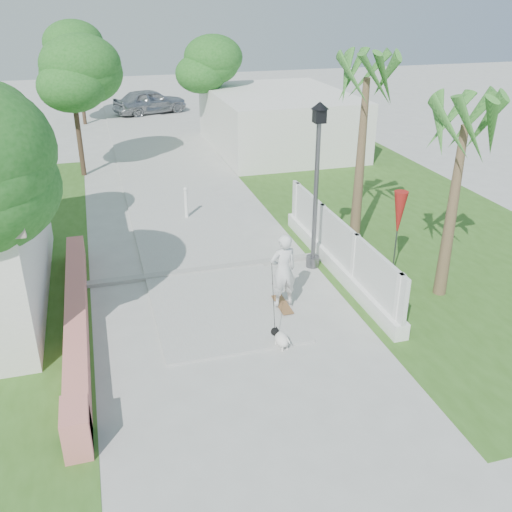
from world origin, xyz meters
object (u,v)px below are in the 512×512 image
object	(u,v)px
bollard	(186,202)
dog	(280,338)
parked_car	(150,101)
street_lamp	(316,181)
patio_umbrella	(399,214)
skateboarder	(280,281)

from	to	relation	value
bollard	dog	xyz separation A→B (m)	(0.63, -7.96, -0.36)
bollard	parked_car	bearing A→B (deg)	87.15
street_lamp	bollard	distance (m)	5.56
dog	parked_car	world-z (taller)	parked_car
street_lamp	parked_car	bearing A→B (deg)	94.61
patio_umbrella	dog	distance (m)	4.90
street_lamp	bollard	bearing A→B (deg)	120.96
skateboarder	bollard	bearing A→B (deg)	-88.58
street_lamp	bollard	size ratio (longest dim) A/B	4.07
street_lamp	skateboarder	distance (m)	3.16
bollard	skateboarder	bearing A→B (deg)	-81.41
dog	skateboarder	bearing A→B (deg)	49.30
dog	bollard	bearing A→B (deg)	70.77
skateboarder	dog	world-z (taller)	skateboarder
bollard	skateboarder	size ratio (longest dim) A/B	0.57
street_lamp	dog	xyz separation A→B (m)	(-2.07, -3.46, -2.20)
bollard	patio_umbrella	distance (m)	7.25
bollard	dog	size ratio (longest dim) A/B	1.89
patio_umbrella	dog	world-z (taller)	patio_umbrella
bollard	skateboarder	distance (m)	6.78
skateboarder	dog	xyz separation A→B (m)	(-0.39, -1.26, -0.68)
dog	parked_car	bearing A→B (deg)	65.68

